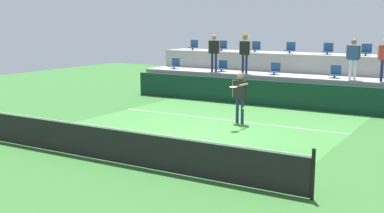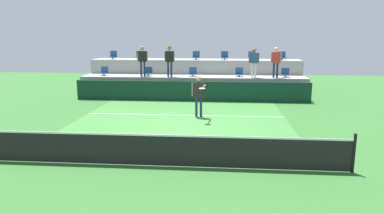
# 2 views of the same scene
# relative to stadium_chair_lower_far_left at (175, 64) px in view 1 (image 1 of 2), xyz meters

# --- Properties ---
(ground_plane) EXTENTS (40.00, 40.00, 0.00)m
(ground_plane) POSITION_rel_stadium_chair_lower_far_left_xyz_m (5.32, -7.23, -1.46)
(ground_plane) COLOR #336B2D
(court_inner_paint) EXTENTS (9.00, 10.00, 0.01)m
(court_inner_paint) POSITION_rel_stadium_chair_lower_far_left_xyz_m (5.32, -6.23, -1.46)
(court_inner_paint) COLOR #3D7F38
(court_inner_paint) RESTS_ON ground_plane
(court_service_line) EXTENTS (9.00, 0.06, 0.00)m
(court_service_line) POSITION_rel_stadium_chair_lower_far_left_xyz_m (5.32, -4.83, -1.46)
(court_service_line) COLOR white
(court_service_line) RESTS_ON ground_plane
(tennis_net) EXTENTS (10.48, 0.08, 1.07)m
(tennis_net) POSITION_rel_stadium_chair_lower_far_left_xyz_m (5.32, -11.23, -0.97)
(tennis_net) COLOR black
(tennis_net) RESTS_ON ground_plane
(sponsor_backboard) EXTENTS (13.00, 0.16, 1.10)m
(sponsor_backboard) POSITION_rel_stadium_chair_lower_far_left_xyz_m (5.32, -1.23, -0.91)
(sponsor_backboard) COLOR #0F3323
(sponsor_backboard) RESTS_ON ground_plane
(seating_tier_lower) EXTENTS (13.00, 1.80, 1.25)m
(seating_tier_lower) POSITION_rel_stadium_chair_lower_far_left_xyz_m (5.32, 0.07, -0.84)
(seating_tier_lower) COLOR #9E9E99
(seating_tier_lower) RESTS_ON ground_plane
(seating_tier_upper) EXTENTS (13.00, 1.80, 2.10)m
(seating_tier_upper) POSITION_rel_stadium_chair_lower_far_left_xyz_m (5.32, 1.87, -0.41)
(seating_tier_upper) COLOR #9E9E99
(seating_tier_upper) RESTS_ON ground_plane
(stadium_chair_lower_far_left) EXTENTS (0.44, 0.40, 0.52)m
(stadium_chair_lower_far_left) POSITION_rel_stadium_chair_lower_far_left_xyz_m (0.00, 0.00, 0.00)
(stadium_chair_lower_far_left) COLOR #2D2D33
(stadium_chair_lower_far_left) RESTS_ON seating_tier_lower
(stadium_chair_lower_left) EXTENTS (0.44, 0.40, 0.52)m
(stadium_chair_lower_left) POSITION_rel_stadium_chair_lower_far_left_xyz_m (2.67, 0.00, 0.00)
(stadium_chair_lower_left) COLOR #2D2D33
(stadium_chair_lower_left) RESTS_ON seating_tier_lower
(stadium_chair_lower_center) EXTENTS (0.44, 0.40, 0.52)m
(stadium_chair_lower_center) POSITION_rel_stadium_chair_lower_far_left_xyz_m (5.31, 0.00, 0.00)
(stadium_chair_lower_center) COLOR #2D2D33
(stadium_chair_lower_center) RESTS_ON seating_tier_lower
(stadium_chair_lower_right) EXTENTS (0.44, 0.40, 0.52)m
(stadium_chair_lower_right) POSITION_rel_stadium_chair_lower_far_left_xyz_m (7.99, 0.00, 0.00)
(stadium_chair_lower_right) COLOR #2D2D33
(stadium_chair_lower_right) RESTS_ON seating_tier_lower
(stadium_chair_upper_far_left) EXTENTS (0.44, 0.40, 0.52)m
(stadium_chair_upper_far_left) POSITION_rel_stadium_chair_lower_far_left_xyz_m (0.02, 1.80, 0.85)
(stadium_chair_upper_far_left) COLOR #2D2D33
(stadium_chair_upper_far_left) RESTS_ON seating_tier_upper
(stadium_chair_upper_left) EXTENTS (0.44, 0.40, 0.52)m
(stadium_chair_upper_left) POSITION_rel_stadium_chair_lower_far_left_xyz_m (1.73, 1.80, 0.85)
(stadium_chair_upper_left) COLOR #2D2D33
(stadium_chair_upper_left) RESTS_ON seating_tier_upper
(stadium_chair_upper_mid_left) EXTENTS (0.44, 0.40, 0.52)m
(stadium_chair_upper_mid_left) POSITION_rel_stadium_chair_lower_far_left_xyz_m (3.57, 1.80, 0.85)
(stadium_chair_upper_mid_left) COLOR #2D2D33
(stadium_chair_upper_mid_left) RESTS_ON seating_tier_upper
(stadium_chair_upper_center) EXTENTS (0.44, 0.40, 0.52)m
(stadium_chair_upper_center) POSITION_rel_stadium_chair_lower_far_left_xyz_m (5.36, 1.80, 0.85)
(stadium_chair_upper_center) COLOR #2D2D33
(stadium_chair_upper_center) RESTS_ON seating_tier_upper
(stadium_chair_upper_mid_right) EXTENTS (0.44, 0.40, 0.52)m
(stadium_chair_upper_mid_right) POSITION_rel_stadium_chair_lower_far_left_xyz_m (7.14, 1.80, 0.85)
(stadium_chair_upper_mid_right) COLOR #2D2D33
(stadium_chair_upper_mid_right) RESTS_ON seating_tier_upper
(stadium_chair_upper_right) EXTENTS (0.44, 0.40, 0.52)m
(stadium_chair_upper_right) POSITION_rel_stadium_chair_lower_far_left_xyz_m (8.83, 1.80, 0.85)
(stadium_chair_upper_right) COLOR #2D2D33
(stadium_chair_upper_right) RESTS_ON seating_tier_upper
(tennis_player) EXTENTS (0.66, 1.27, 1.83)m
(tennis_player) POSITION_rel_stadium_chair_lower_far_left_xyz_m (6.00, -5.12, -0.33)
(tennis_player) COLOR navy
(tennis_player) RESTS_ON ground_plane
(spectator_in_white) EXTENTS (0.61, 0.24, 1.73)m
(spectator_in_white) POSITION_rel_stadium_chair_lower_far_left_xyz_m (2.43, -0.38, 0.84)
(spectator_in_white) COLOR navy
(spectator_in_white) RESTS_ON seating_tier_lower
(spectator_with_hat) EXTENTS (0.61, 0.48, 1.79)m
(spectator_with_hat) POSITION_rel_stadium_chair_lower_far_left_xyz_m (4.00, -0.38, 0.89)
(spectator_with_hat) COLOR navy
(spectator_with_hat) RESTS_ON seating_tier_lower
(spectator_leaning_on_rail) EXTENTS (0.58, 0.23, 1.65)m
(spectator_leaning_on_rail) POSITION_rel_stadium_chair_lower_far_left_xyz_m (8.77, -0.38, 0.77)
(spectator_leaning_on_rail) COLOR white
(spectator_leaning_on_rail) RESTS_ON seating_tier_lower
(tennis_ball) EXTENTS (0.07, 0.07, 0.07)m
(tennis_ball) POSITION_rel_stadium_chair_lower_far_left_xyz_m (6.49, -5.87, -0.76)
(tennis_ball) COLOR #CCE033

